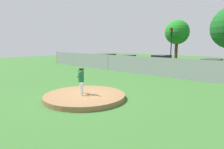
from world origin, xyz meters
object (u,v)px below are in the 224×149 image
(pitcher_youth, at_px, (81,78))
(traffic_cone_orange, at_px, (131,67))
(parked_car_teal, at_px, (211,67))
(parked_car_charcoal, at_px, (107,60))
(traffic_light_near, at_px, (171,41))
(parked_car_navy, at_px, (161,63))
(parked_car_silver, at_px, (127,61))
(baseball, at_px, (95,92))

(pitcher_youth, height_order, traffic_cone_orange, pitcher_youth)
(parked_car_teal, distance_m, traffic_cone_orange, 8.92)
(parked_car_charcoal, height_order, traffic_light_near, traffic_light_near)
(parked_car_charcoal, bearing_deg, parked_car_teal, 1.74)
(pitcher_youth, relative_size, parked_car_navy, 0.39)
(parked_car_teal, bearing_deg, traffic_cone_orange, -165.95)
(parked_car_teal, distance_m, traffic_light_near, 8.28)
(traffic_cone_orange, relative_size, traffic_light_near, 0.10)
(parked_car_charcoal, bearing_deg, traffic_light_near, 29.50)
(parked_car_navy, height_order, parked_car_teal, parked_car_navy)
(pitcher_youth, distance_m, parked_car_teal, 14.90)
(parked_car_teal, relative_size, traffic_light_near, 0.81)
(parked_car_silver, distance_m, traffic_light_near, 6.76)
(parked_car_navy, xyz_separation_m, traffic_light_near, (-0.61, 3.70, 2.79))
(pitcher_youth, relative_size, traffic_cone_orange, 2.96)
(baseball, relative_size, parked_car_charcoal, 0.02)
(parked_car_charcoal, xyz_separation_m, traffic_cone_orange, (6.06, -1.72, -0.54))
(pitcher_youth, distance_m, parked_car_charcoal, 18.47)
(baseball, relative_size, parked_car_navy, 0.02)
(baseball, bearing_deg, parked_car_navy, 103.52)
(parked_car_teal, height_order, parked_car_charcoal, parked_car_charcoal)
(traffic_light_near, bearing_deg, baseball, -77.31)
(parked_car_charcoal, bearing_deg, pitcher_youth, -50.15)
(parked_car_navy, distance_m, parked_car_charcoal, 8.78)
(parked_car_charcoal, distance_m, traffic_light_near, 9.75)
(baseball, xyz_separation_m, parked_car_teal, (2.52, 13.89, 0.49))
(parked_car_charcoal, xyz_separation_m, traffic_light_near, (8.12, 4.59, 2.84))
(parked_car_navy, bearing_deg, traffic_light_near, 99.43)
(parked_car_navy, relative_size, traffic_light_near, 0.78)
(pitcher_youth, bearing_deg, parked_car_teal, 78.89)
(parked_car_silver, bearing_deg, parked_car_teal, -0.91)
(traffic_cone_orange, bearing_deg, parked_car_navy, 44.38)
(baseball, relative_size, traffic_cone_orange, 0.13)
(parked_car_teal, height_order, traffic_cone_orange, parked_car_teal)
(pitcher_youth, distance_m, traffic_light_near, 19.28)
(baseball, height_order, parked_car_silver, parked_car_silver)
(parked_car_silver, bearing_deg, traffic_light_near, 40.42)
(parked_car_navy, xyz_separation_m, parked_car_silver, (-5.27, -0.27, -0.08))
(pitcher_youth, relative_size, parked_car_teal, 0.38)
(parked_car_navy, distance_m, parked_car_teal, 5.99)
(traffic_light_near, bearing_deg, pitcher_youth, -78.80)
(parked_car_navy, height_order, parked_car_silver, parked_car_navy)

